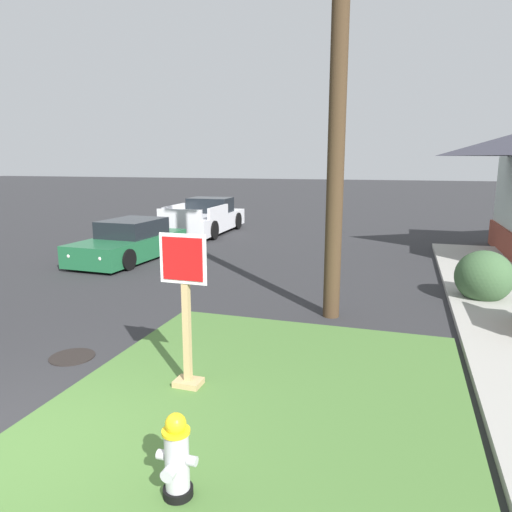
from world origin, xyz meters
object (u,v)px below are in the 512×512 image
Objects in this scene: parked_sedan_green at (130,242)px; fire_hydrant at (177,458)px; stop_sign at (186,317)px; pickup_truck_white at (205,219)px; manhole_cover at (72,357)px; utility_pole at (340,44)px.

fire_hydrant is at bearing -55.97° from parked_sedan_green.
stop_sign is 0.47× the size of parked_sedan_green.
manhole_cover is at bearing -75.64° from pickup_truck_white.
stop_sign is at bearing 113.06° from fire_hydrant.
parked_sedan_green is 9.13m from utility_pole.
utility_pole is at bearing 84.81° from fire_hydrant.
parked_sedan_green is at bearing 115.27° from manhole_cover.
parked_sedan_green is at bearing 151.44° from utility_pole.
fire_hydrant is 11.46m from parked_sedan_green.
utility_pole is (1.36, 3.74, 4.07)m from stop_sign.
manhole_cover is (-3.09, 2.45, -0.45)m from fire_hydrant.
parked_sedan_green is at bearing 124.03° from fire_hydrant.
pickup_truck_white is at bearing 125.56° from utility_pole.
utility_pole reaches higher than parked_sedan_green.
pickup_truck_white is at bearing 104.36° from manhole_cover.
manhole_cover is (-2.25, 0.48, -1.04)m from stop_sign.
pickup_truck_white is (-5.56, 13.43, -0.44)m from stop_sign.
parked_sedan_green is (-3.32, 7.04, 0.53)m from manhole_cover.
parked_sedan_green is 0.83× the size of pickup_truck_white.
stop_sign reaches higher than manhole_cover.
stop_sign is at bearing -67.50° from pickup_truck_white.
manhole_cover is 13.38m from pickup_truck_white.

